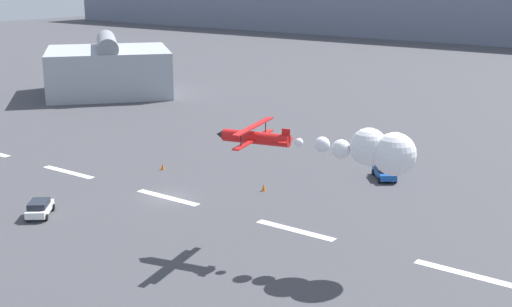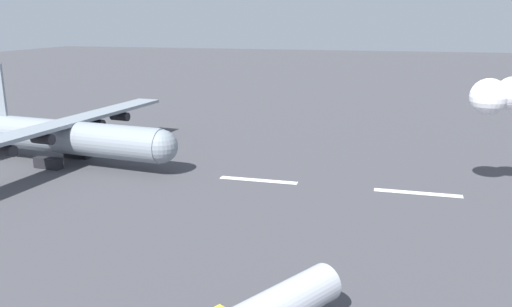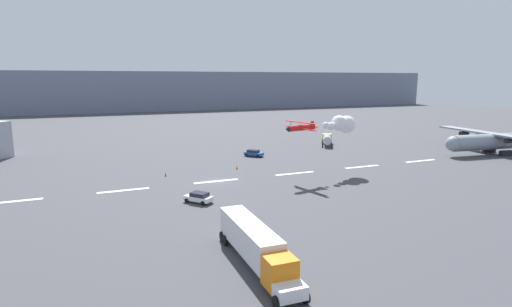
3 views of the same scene
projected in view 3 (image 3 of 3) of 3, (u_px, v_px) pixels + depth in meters
name	position (u px, v px, depth m)	size (l,w,h in m)	color
ground_plane	(216.00, 181.00, 71.35)	(440.00, 440.00, 0.00)	#424247
runway_stripe_2	(12.00, 201.00, 59.53)	(8.00, 0.90, 0.01)	white
runway_stripe_3	(123.00, 190.00, 65.44)	(8.00, 0.90, 0.01)	white
runway_stripe_4	(216.00, 181.00, 71.35)	(8.00, 0.90, 0.01)	white
runway_stripe_5	(295.00, 173.00, 77.25)	(8.00, 0.90, 0.01)	white
runway_stripe_6	(362.00, 167.00, 83.16)	(8.00, 0.90, 0.01)	white
runway_stripe_7	(421.00, 161.00, 89.06)	(8.00, 0.90, 0.01)	white
mountain_ridge_distant	(123.00, 92.00, 220.92)	(396.00, 16.00, 21.57)	slate
cargo_transport_plane	(492.00, 141.00, 96.13)	(25.54, 33.56, 10.92)	gray
stunt_biplane_red	(338.00, 125.00, 76.51)	(16.42, 7.83, 3.49)	red
semi_truck_orange	(255.00, 244.00, 38.91)	(3.24, 15.75, 3.70)	silver
fuel_tanker_truck	(327.00, 139.00, 109.63)	(6.76, 8.75, 2.90)	yellow
followme_car_yellow	(199.00, 197.00, 58.88)	(3.94, 4.26, 1.52)	white
airport_staff_sedan	(254.00, 153.00, 94.09)	(4.14, 4.50, 1.52)	#194CA5
traffic_cone_near	(166.00, 174.00, 74.88)	(0.44, 0.44, 0.75)	orange
traffic_cone_far	(237.00, 167.00, 80.66)	(0.44, 0.44, 0.75)	orange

